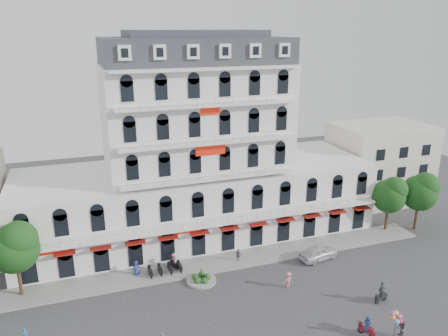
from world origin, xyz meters
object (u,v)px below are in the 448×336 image
Objects in this scene: parked_car at (319,253)px; balloon_vendor at (400,325)px; rider_east at (367,326)px; rider_center at (174,261)px; rider_northeast at (382,292)px.

parked_car is 1.98× the size of balloon_vendor.
parked_car is 2.42× the size of rider_east.
rider_east reaches higher than rider_center.
rider_east is 2.75m from balloon_vendor.
balloon_vendor is at bearing -141.74° from rider_east.
parked_car is 2.48× the size of rider_center.
rider_northeast reaches higher than parked_car.
rider_northeast is at bearing -77.40° from rider_east.
rider_northeast is at bearing 177.96° from parked_car.
rider_center is (-16.56, 3.39, 0.18)m from parked_car.
balloon_vendor reaches higher than parked_car.
rider_northeast is at bearing 68.30° from balloon_vendor.
rider_center reaches higher than parked_car.
rider_east is (-2.95, -13.19, 0.15)m from parked_car.
parked_car is 9.59m from rider_northeast.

